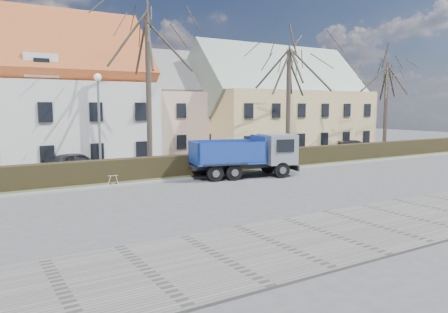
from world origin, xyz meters
TOP-DOWN VIEW (x-y plane):
  - ground at (0.00, 0.00)m, footprint 120.00×120.00m
  - sidewalk_near at (0.00, -8.50)m, footprint 80.00×5.00m
  - curb_far at (0.00, 4.60)m, footprint 80.00×0.30m
  - grass_strip at (0.00, 6.20)m, footprint 80.00×3.00m
  - hedge at (0.00, 6.00)m, footprint 60.00×0.90m
  - building_pink at (4.00, 20.00)m, footprint 10.80×8.80m
  - building_yellow at (16.00, 17.00)m, footprint 18.80×10.80m
  - tree_1 at (-2.00, 8.50)m, footprint 9.20×9.20m
  - tree_2 at (10.00, 8.50)m, footprint 8.00×8.00m
  - tree_3 at (22.00, 8.50)m, footprint 7.60×7.60m
  - dump_truck at (2.14, 3.67)m, footprint 7.36×4.11m
  - streetlight at (-5.77, 7.00)m, footprint 0.51×0.51m
  - cart_frame at (-5.94, 4.78)m, footprint 0.80×0.50m
  - parked_car_a at (-6.37, 10.75)m, footprint 4.58×3.05m
  - parked_car_b at (21.00, 11.04)m, footprint 4.13×3.02m

SIDE VIEW (x-z plane):
  - ground at x=0.00m, z-range 0.00..0.00m
  - sidewalk_near at x=0.00m, z-range 0.00..0.08m
  - grass_strip at x=0.00m, z-range 0.00..0.10m
  - curb_far at x=0.00m, z-range 0.00..0.12m
  - cart_frame at x=-5.94m, z-range 0.00..0.70m
  - parked_car_b at x=21.00m, z-range 0.00..1.11m
  - hedge at x=0.00m, z-range 0.00..1.30m
  - parked_car_a at x=-6.37m, z-range 0.00..1.45m
  - dump_truck at x=2.14m, z-range 0.00..2.78m
  - streetlight at x=-5.77m, z-range 0.00..6.48m
  - building_pink at x=4.00m, z-range 0.00..8.00m
  - building_yellow at x=16.00m, z-range 0.00..8.50m
  - tree_3 at x=22.00m, z-range 0.00..10.45m
  - tree_2 at x=10.00m, z-range 0.00..11.00m
  - tree_1 at x=-2.00m, z-range 0.00..12.65m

